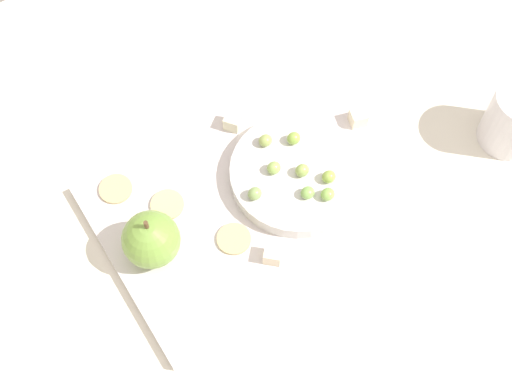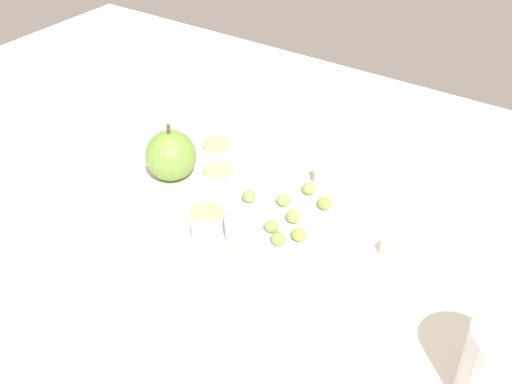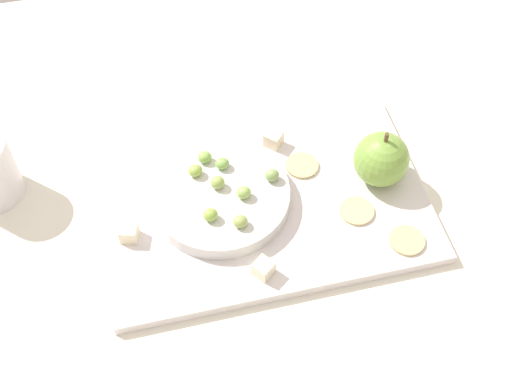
% 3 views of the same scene
% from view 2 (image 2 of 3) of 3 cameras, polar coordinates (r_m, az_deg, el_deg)
% --- Properties ---
extents(table, '(1.49, 0.97, 0.04)m').
position_cam_2_polar(table, '(0.83, -0.16, -3.60)').
color(table, silver).
rests_on(table, ground).
extents(platter, '(0.40, 0.27, 0.01)m').
position_cam_2_polar(platter, '(0.81, 0.42, -2.57)').
color(platter, silver).
rests_on(platter, table).
extents(serving_dish, '(0.17, 0.17, 0.02)m').
position_cam_2_polar(serving_dish, '(0.77, 3.50, -2.98)').
color(serving_dish, silver).
rests_on(serving_dish, platter).
extents(apple_whole, '(0.07, 0.07, 0.07)m').
position_cam_2_polar(apple_whole, '(0.86, -7.66, 3.22)').
color(apple_whole, '#79A642').
rests_on(apple_whole, platter).
extents(apple_stem, '(0.01, 0.01, 0.01)m').
position_cam_2_polar(apple_stem, '(0.84, -7.87, 5.56)').
color(apple_stem, brown).
rests_on(apple_stem, apple_whole).
extents(cheese_cube_0, '(0.03, 0.03, 0.02)m').
position_cam_2_polar(cheese_cube_0, '(0.76, -5.00, -3.61)').
color(cheese_cube_0, '#F7E6C0').
rests_on(cheese_cube_0, platter).
extents(cheese_cube_1, '(0.03, 0.03, 0.02)m').
position_cam_2_polar(cheese_cube_1, '(0.86, 5.83, 1.41)').
color(cheese_cube_1, '#ECE8C2').
rests_on(cheese_cube_1, platter).
extents(cheese_cube_2, '(0.03, 0.03, 0.02)m').
position_cam_2_polar(cheese_cube_2, '(0.75, 12.10, -4.94)').
color(cheese_cube_2, '#F9EDC2').
rests_on(cheese_cube_2, platter).
extents(cracker_0, '(0.04, 0.04, 0.00)m').
position_cam_2_polar(cracker_0, '(0.89, -3.40, 1.96)').
color(cracker_0, '#D6C488').
rests_on(cracker_0, platter).
extents(cracker_1, '(0.04, 0.04, 0.00)m').
position_cam_2_polar(cracker_1, '(0.81, -4.44, -1.74)').
color(cracker_1, '#D3BA82').
rests_on(cracker_1, platter).
extents(cracker_2, '(0.04, 0.04, 0.00)m').
position_cam_2_polar(cracker_2, '(0.94, -3.54, 4.28)').
color(cracker_2, '#D1B681').
rests_on(cracker_2, platter).
extents(grape_0, '(0.02, 0.02, 0.02)m').
position_cam_2_polar(grape_0, '(0.78, 6.14, -1.00)').
color(grape_0, '#93BB4A').
rests_on(grape_0, serving_dish).
extents(grape_1, '(0.02, 0.02, 0.01)m').
position_cam_2_polar(grape_1, '(0.80, 4.75, 0.30)').
color(grape_1, '#9CB25C').
rests_on(grape_1, serving_dish).
extents(grape_2, '(0.02, 0.02, 0.01)m').
position_cam_2_polar(grape_2, '(0.72, 2.03, -4.20)').
color(grape_2, '#8EC155').
rests_on(grape_2, serving_dish).
extents(grape_3, '(0.02, 0.02, 0.02)m').
position_cam_2_polar(grape_3, '(0.79, -0.52, -0.43)').
color(grape_3, '#8BAC60').
rests_on(grape_3, serving_dish).
extents(grape_4, '(0.02, 0.02, 0.02)m').
position_cam_2_polar(grape_4, '(0.75, 3.34, -2.20)').
color(grape_4, '#9BBA5A').
rests_on(grape_4, serving_dish).
extents(grape_5, '(0.02, 0.02, 0.02)m').
position_cam_2_polar(grape_5, '(0.73, 3.84, -3.82)').
color(grape_5, '#99BC4D').
rests_on(grape_5, serving_dish).
extents(grape_6, '(0.02, 0.02, 0.02)m').
position_cam_2_polar(grape_6, '(0.78, 2.47, -0.72)').
color(grape_6, '#9BC15E').
rests_on(grape_6, serving_dish).
extents(grape_7, '(0.02, 0.02, 0.01)m').
position_cam_2_polar(grape_7, '(0.74, 1.41, -3.08)').
color(grape_7, '#87BB59').
rests_on(grape_7, serving_dish).
extents(cup, '(0.11, 0.08, 0.09)m').
position_cam_2_polar(cup, '(0.63, 21.44, -14.55)').
color(cup, silver).
rests_on(cup, table).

